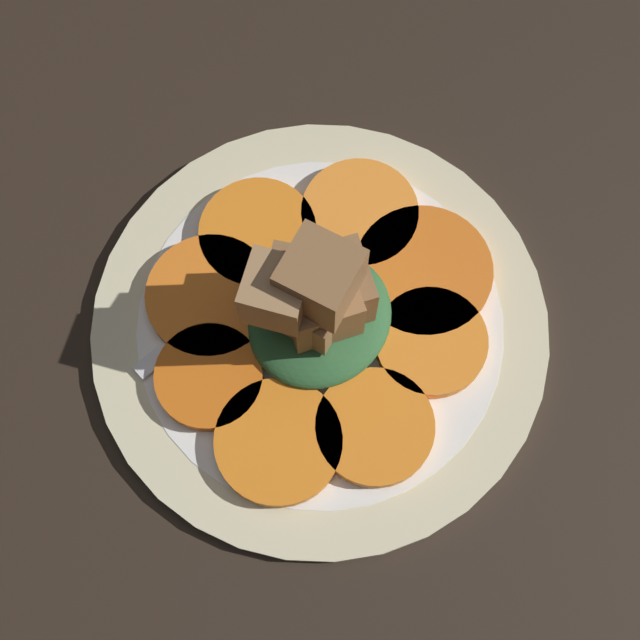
# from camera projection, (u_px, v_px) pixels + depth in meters

# --- Properties ---
(table_slab) EXTENTS (1.20, 1.20, 0.02)m
(table_slab) POSITION_uv_depth(u_px,v_px,m) (320.00, 334.00, 0.61)
(table_slab) COLOR black
(table_slab) RESTS_ON ground
(plate) EXTENTS (0.31, 0.31, 0.01)m
(plate) POSITION_uv_depth(u_px,v_px,m) (320.00, 327.00, 0.60)
(plate) COLOR beige
(plate) RESTS_ON table_slab
(carrot_slice_0) EXTENTS (0.08, 0.08, 0.01)m
(carrot_slice_0) POSITION_uv_depth(u_px,v_px,m) (360.00, 214.00, 0.61)
(carrot_slice_0) COLOR orange
(carrot_slice_0) RESTS_ON plate
(carrot_slice_1) EXTENTS (0.08, 0.08, 0.01)m
(carrot_slice_1) POSITION_uv_depth(u_px,v_px,m) (258.00, 234.00, 0.61)
(carrot_slice_1) COLOR orange
(carrot_slice_1) RESTS_ON plate
(carrot_slice_2) EXTENTS (0.09, 0.09, 0.01)m
(carrot_slice_2) POSITION_uv_depth(u_px,v_px,m) (210.00, 296.00, 0.59)
(carrot_slice_2) COLOR orange
(carrot_slice_2) RESTS_ON plate
(carrot_slice_3) EXTENTS (0.07, 0.07, 0.01)m
(carrot_slice_3) POSITION_uv_depth(u_px,v_px,m) (209.00, 377.00, 0.58)
(carrot_slice_3) COLOR orange
(carrot_slice_3) RESTS_ON plate
(carrot_slice_4) EXTENTS (0.08, 0.08, 0.01)m
(carrot_slice_4) POSITION_uv_depth(u_px,v_px,m) (278.00, 442.00, 0.56)
(carrot_slice_4) COLOR orange
(carrot_slice_4) RESTS_ON plate
(carrot_slice_5) EXTENTS (0.08, 0.08, 0.01)m
(carrot_slice_5) POSITION_uv_depth(u_px,v_px,m) (375.00, 427.00, 0.56)
(carrot_slice_5) COLOR orange
(carrot_slice_5) RESTS_ON plate
(carrot_slice_6) EXTENTS (0.07, 0.07, 0.01)m
(carrot_slice_6) POSITION_uv_depth(u_px,v_px,m) (431.00, 342.00, 0.58)
(carrot_slice_6) COLOR orange
(carrot_slice_6) RESTS_ON plate
(carrot_slice_7) EXTENTS (0.09, 0.09, 0.01)m
(carrot_slice_7) POSITION_uv_depth(u_px,v_px,m) (423.00, 271.00, 0.60)
(carrot_slice_7) COLOR orange
(carrot_slice_7) RESTS_ON plate
(center_pile) EXTENTS (0.10, 0.09, 0.11)m
(center_pile) POSITION_uv_depth(u_px,v_px,m) (315.00, 301.00, 0.55)
(center_pile) COLOR #2D6033
(center_pile) RESTS_ON plate
(fork) EXTENTS (0.17, 0.03, 0.00)m
(fork) POSITION_uv_depth(u_px,v_px,m) (243.00, 285.00, 0.60)
(fork) COLOR silver
(fork) RESTS_ON plate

